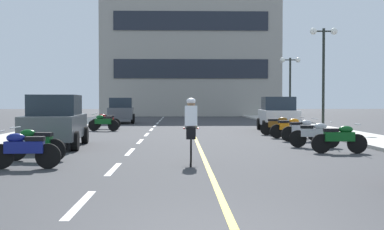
{
  "coord_description": "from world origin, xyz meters",
  "views": [
    {
      "loc": [
        -0.44,
        -5.8,
        1.62
      ],
      "look_at": [
        0.09,
        15.15,
        1.02
      ],
      "focal_mm": 46.71,
      "sensor_mm": 36.0,
      "label": 1
    }
  ],
  "objects": [
    {
      "name": "motorcycle_2",
      "position": [
        -4.33,
        7.65,
        0.47
      ],
      "size": [
        1.7,
        0.6,
        0.92
      ],
      "color": "black",
      "rests_on": "ground"
    },
    {
      "name": "lane_dash_10",
      "position": [
        -2.0,
        42.0,
        0.0
      ],
      "size": [
        0.14,
        2.2,
        0.01
      ],
      "primitive_type": "cube",
      "color": "silver",
      "rests_on": "ground"
    },
    {
      "name": "motorcycle_4",
      "position": [
        4.21,
        11.18,
        0.47
      ],
      "size": [
        1.68,
        0.67,
        0.92
      ],
      "color": "black",
      "rests_on": "ground"
    },
    {
      "name": "lane_dash_11",
      "position": [
        -2.0,
        46.0,
        0.0
      ],
      "size": [
        0.14,
        2.2,
        0.01
      ],
      "primitive_type": "cube",
      "color": "silver",
      "rests_on": "ground"
    },
    {
      "name": "lane_dash_7",
      "position": [
        -2.0,
        30.0,
        0.0
      ],
      "size": [
        0.14,
        2.2,
        0.01
      ],
      "primitive_type": "cube",
      "color": "silver",
      "rests_on": "ground"
    },
    {
      "name": "street_lamp_mid",
      "position": [
        7.17,
        20.36,
        4.0
      ],
      "size": [
        1.46,
        0.36,
        5.33
      ],
      "color": "black",
      "rests_on": "curb_right"
    },
    {
      "name": "lane_dash_2",
      "position": [
        -2.0,
        10.0,
        0.0
      ],
      "size": [
        0.14,
        2.2,
        0.01
      ],
      "primitive_type": "cube",
      "color": "silver",
      "rests_on": "ground"
    },
    {
      "name": "curb_right",
      "position": [
        7.2,
        24.0,
        0.06
      ],
      "size": [
        2.4,
        72.0,
        0.12
      ],
      "primitive_type": "cube",
      "color": "#B7B2A8",
      "rests_on": "ground"
    },
    {
      "name": "lane_dash_9",
      "position": [
        -2.0,
        38.0,
        0.0
      ],
      "size": [
        0.14,
        2.2,
        0.01
      ],
      "primitive_type": "cube",
      "color": "silver",
      "rests_on": "ground"
    },
    {
      "name": "street_lamp_far",
      "position": [
        7.4,
        29.28,
        3.5
      ],
      "size": [
        1.46,
        0.36,
        4.55
      ],
      "color": "black",
      "rests_on": "curb_right"
    },
    {
      "name": "ground_plane",
      "position": [
        0.0,
        21.0,
        0.0
      ],
      "size": [
        140.0,
        140.0,
        0.0
      ],
      "primitive_type": "plane",
      "color": "#38383A"
    },
    {
      "name": "motorcycle_5",
      "position": [
        4.43,
        13.84,
        0.47
      ],
      "size": [
        1.7,
        0.6,
        0.92
      ],
      "color": "black",
      "rests_on": "ground"
    },
    {
      "name": "motorcycle_6",
      "position": [
        4.3,
        15.47,
        0.47
      ],
      "size": [
        1.7,
        0.6,
        0.92
      ],
      "color": "black",
      "rests_on": "ground"
    },
    {
      "name": "lane_dash_5",
      "position": [
        -2.0,
        22.0,
        0.0
      ],
      "size": [
        0.14,
        2.2,
        0.01
      ],
      "primitive_type": "cube",
      "color": "silver",
      "rests_on": "ground"
    },
    {
      "name": "lane_dash_8",
      "position": [
        -2.0,
        34.0,
        0.0
      ],
      "size": [
        0.14,
        2.2,
        0.01
      ],
      "primitive_type": "cube",
      "color": "silver",
      "rests_on": "ground"
    },
    {
      "name": "parked_car_far",
      "position": [
        -4.63,
        30.16,
        0.92
      ],
      "size": [
        2.17,
        4.31,
        1.82
      ],
      "color": "black",
      "rests_on": "ground"
    },
    {
      "name": "centre_line_yellow",
      "position": [
        0.25,
        24.0,
        0.0
      ],
      "size": [
        0.12,
        66.0,
        0.01
      ],
      "primitive_type": "cube",
      "color": "gold",
      "rests_on": "ground"
    },
    {
      "name": "office_building",
      "position": [
        0.76,
        49.04,
        8.09
      ],
      "size": [
        18.68,
        8.21,
        16.18
      ],
      "color": "#9E998E",
      "rests_on": "ground"
    },
    {
      "name": "motorcycle_7",
      "position": [
        4.18,
        17.26,
        0.47
      ],
      "size": [
        1.64,
        0.8,
        0.92
      ],
      "color": "black",
      "rests_on": "ground"
    },
    {
      "name": "lane_dash_3",
      "position": [
        -2.0,
        14.0,
        0.0
      ],
      "size": [
        0.14,
        2.2,
        0.01
      ],
      "primitive_type": "cube",
      "color": "silver",
      "rests_on": "ground"
    },
    {
      "name": "lane_dash_0",
      "position": [
        -2.0,
        2.0,
        0.0
      ],
      "size": [
        0.14,
        2.2,
        0.01
      ],
      "primitive_type": "cube",
      "color": "silver",
      "rests_on": "ground"
    },
    {
      "name": "motorcycle_3",
      "position": [
        4.47,
        9.34,
        0.47
      ],
      "size": [
        1.7,
        0.6,
        0.92
      ],
      "color": "black",
      "rests_on": "ground"
    },
    {
      "name": "lane_dash_6",
      "position": [
        -2.0,
        26.0,
        0.0
      ],
      "size": [
        0.14,
        2.2,
        0.01
      ],
      "primitive_type": "cube",
      "color": "silver",
      "rests_on": "ground"
    },
    {
      "name": "motorcycle_9",
      "position": [
        -4.66,
        22.81,
        0.47
      ],
      "size": [
        1.7,
        0.6,
        0.92
      ],
      "color": "black",
      "rests_on": "ground"
    },
    {
      "name": "lane_dash_1",
      "position": [
        -2.0,
        6.0,
        0.0
      ],
      "size": [
        0.14,
        2.2,
        0.01
      ],
      "primitive_type": "cube",
      "color": "silver",
      "rests_on": "ground"
    },
    {
      "name": "curb_left",
      "position": [
        -7.2,
        24.0,
        0.06
      ],
      "size": [
        2.4,
        72.0,
        0.12
      ],
      "primitive_type": "cube",
      "color": "#B7B2A8",
      "rests_on": "ground"
    },
    {
      "name": "cyclist_rider",
      "position": [
        -0.14,
        6.95,
        0.89
      ],
      "size": [
        0.42,
        1.77,
        1.71
      ],
      "color": "black",
      "rests_on": "ground"
    },
    {
      "name": "parked_car_near",
      "position": [
        -4.75,
        11.63,
        0.92
      ],
      "size": [
        2.17,
        4.31,
        1.82
      ],
      "color": "black",
      "rests_on": "ground"
    },
    {
      "name": "lane_dash_4",
      "position": [
        -2.0,
        18.0,
        0.0
      ],
      "size": [
        0.14,
        2.2,
        0.01
      ],
      "primitive_type": "cube",
      "color": "silver",
      "rests_on": "ground"
    },
    {
      "name": "parked_car_mid",
      "position": [
        4.8,
        20.52,
        0.92
      ],
      "size": [
        2.12,
        4.29,
        1.82
      ],
      "color": "black",
      "rests_on": "ground"
    },
    {
      "name": "motorcycle_1",
      "position": [
        -4.12,
        6.08,
        0.47
      ],
      "size": [
        1.7,
        0.6,
        0.92
      ],
      "color": "black",
      "rests_on": "ground"
    },
    {
      "name": "motorcycle_8",
      "position": [
        -4.47,
        20.75,
        0.47
      ],
      "size": [
        1.68,
        0.65,
        0.92
      ],
      "color": "black",
      "rests_on": "ground"
    }
  ]
}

